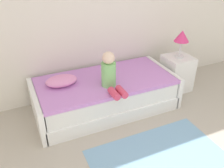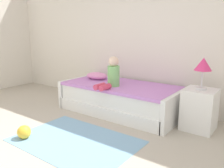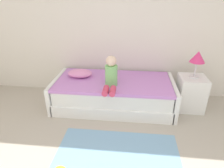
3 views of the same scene
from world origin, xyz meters
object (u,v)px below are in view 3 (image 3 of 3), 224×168
object	(u,v)px
nightstand	(191,93)
child_figure	(111,75)
bed	(113,93)
pillow	(80,73)
table_lamp	(198,58)

from	to	relation	value
nightstand	child_figure	size ratio (longest dim) A/B	1.18
bed	pillow	size ratio (longest dim) A/B	4.80
table_lamp	child_figure	xyz separation A→B (m)	(-1.37, -0.27, -0.23)
table_lamp	pillow	bearing A→B (deg)	178.42
bed	table_lamp	distance (m)	1.52
child_figure	pillow	bearing A→B (deg)	151.24
child_figure	pillow	size ratio (longest dim) A/B	1.16
nightstand	table_lamp	xyz separation A→B (m)	(0.00, 0.00, 0.64)
nightstand	pillow	distance (m)	1.99
nightstand	table_lamp	world-z (taller)	table_lamp
table_lamp	child_figure	bearing A→B (deg)	-168.68
bed	table_lamp	xyz separation A→B (m)	(1.35, 0.05, 0.69)
nightstand	pillow	world-z (taller)	pillow
pillow	nightstand	bearing A→B (deg)	-1.58
nightstand	bed	bearing A→B (deg)	-178.06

